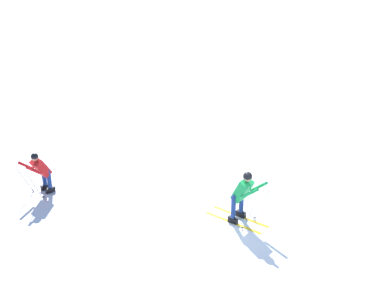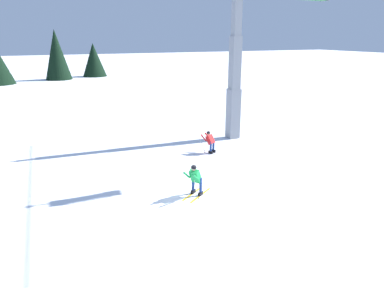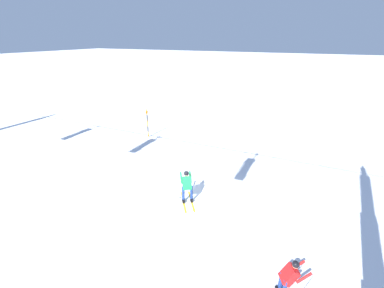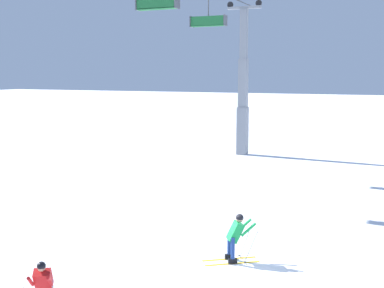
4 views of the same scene
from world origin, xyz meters
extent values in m
plane|color=white|center=(0.00, 0.00, 0.00)|extent=(260.00, 260.00, 0.00)
cube|color=yellow|center=(0.36, 0.35, 0.01)|extent=(1.10, 1.52, 0.01)
cube|color=black|center=(0.36, 0.35, 0.09)|extent=(0.25, 0.29, 0.16)
cylinder|color=navy|center=(0.36, 0.35, 0.52)|extent=(0.13, 0.13, 0.69)
cube|color=yellow|center=(0.03, 0.12, 0.01)|extent=(1.10, 1.52, 0.01)
cube|color=black|center=(0.03, 0.12, 0.09)|extent=(0.25, 0.29, 0.16)
cylinder|color=navy|center=(0.03, 0.12, 0.52)|extent=(0.13, 0.13, 0.69)
cube|color=green|center=(0.27, 0.12, 0.98)|extent=(0.64, 0.66, 0.69)
sphere|color=tan|center=(0.35, 0.01, 1.40)|extent=(0.23, 0.23, 0.23)
sphere|color=black|center=(0.35, 0.01, 1.43)|extent=(0.25, 0.25, 0.25)
cylinder|color=green|center=(0.67, -0.04, 1.10)|extent=(0.36, 0.47, 0.45)
cylinder|color=gray|center=(0.74, -0.06, 0.47)|extent=(0.38, 0.33, 1.19)
cylinder|color=black|center=(0.67, 0.11, 0.05)|extent=(0.07, 0.07, 0.01)
cylinder|color=green|center=(0.29, -0.31, 1.10)|extent=(0.36, 0.47, 0.45)
cylinder|color=gray|center=(0.28, -0.38, 0.47)|extent=(0.19, 0.46, 1.19)
cylinder|color=black|center=(0.15, -0.26, 0.05)|extent=(0.07, 0.07, 0.01)
cube|color=white|center=(-4.69, 3.41, 0.01)|extent=(1.56, 0.92, 0.01)
cube|color=black|center=(-4.69, 3.41, 0.09)|extent=(0.30, 0.23, 0.16)
cylinder|color=navy|center=(-4.69, 3.41, 0.48)|extent=(0.13, 0.13, 0.62)
cube|color=white|center=(-4.83, 3.67, 0.01)|extent=(1.56, 0.92, 0.01)
cube|color=black|center=(-4.83, 3.67, 0.09)|extent=(0.30, 0.23, 0.16)
cylinder|color=navy|center=(-4.83, 3.67, 0.48)|extent=(0.13, 0.13, 0.62)
cube|color=red|center=(-4.89, 3.47, 0.86)|extent=(0.66, 0.62, 0.62)
sphere|color=tan|center=(-5.02, 3.40, 1.23)|extent=(0.21, 0.21, 0.21)
sphere|color=black|center=(-5.02, 3.40, 1.27)|extent=(0.22, 0.22, 0.22)
cylinder|color=red|center=(-5.08, 3.10, 0.96)|extent=(0.45, 0.30, 0.41)
cylinder|color=gray|center=(-5.08, 3.04, 0.41)|extent=(0.36, 0.35, 1.05)
cylinder|color=black|center=(-4.91, 3.09, 0.05)|extent=(0.07, 0.07, 0.01)
cylinder|color=red|center=(-5.31, 3.50, 0.96)|extent=(0.45, 0.30, 0.41)
cylinder|color=gray|center=(-5.35, 3.53, 0.41)|extent=(0.47, 0.14, 1.05)
cylinder|color=black|center=(-5.22, 3.65, 0.05)|extent=(0.07, 0.07, 0.01)
camera|label=1|loc=(-4.45, -10.50, 7.16)|focal=45.43mm
camera|label=2|loc=(13.32, -5.76, 7.05)|focal=32.00mm
camera|label=3|loc=(-4.79, 10.16, 7.62)|focal=24.86mm
camera|label=4|loc=(-14.20, -4.71, 6.00)|focal=46.21mm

